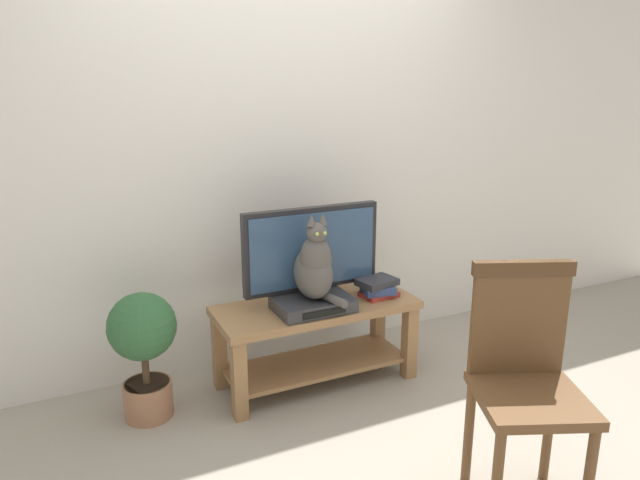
% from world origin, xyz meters
% --- Properties ---
extents(ground_plane, '(12.00, 12.00, 0.00)m').
position_xyz_m(ground_plane, '(0.00, 0.00, 0.00)').
color(ground_plane, gray).
extents(back_wall, '(7.00, 0.12, 2.80)m').
position_xyz_m(back_wall, '(0.00, 0.97, 1.40)').
color(back_wall, silver).
rests_on(back_wall, ground).
extents(tv_stand, '(1.12, 0.45, 0.48)m').
position_xyz_m(tv_stand, '(0.02, 0.45, 0.33)').
color(tv_stand, olive).
rests_on(tv_stand, ground).
extents(tv, '(0.79, 0.20, 0.53)m').
position_xyz_m(tv, '(0.02, 0.51, 0.75)').
color(tv, black).
rests_on(tv, tv_stand).
extents(media_box, '(0.41, 0.28, 0.07)m').
position_xyz_m(media_box, '(-0.03, 0.38, 0.51)').
color(media_box, '#2D2D30').
rests_on(media_box, tv_stand).
extents(cat, '(0.20, 0.35, 0.47)m').
position_xyz_m(cat, '(-0.03, 0.36, 0.73)').
color(cat, '#514C47').
rests_on(cat, media_box).
extents(wooden_chair, '(0.53, 0.53, 0.99)m').
position_xyz_m(wooden_chair, '(0.36, -0.75, 0.58)').
color(wooden_chair, brown).
rests_on(wooden_chair, ground).
extents(book_stack, '(0.24, 0.20, 0.11)m').
position_xyz_m(book_stack, '(0.38, 0.40, 0.53)').
color(book_stack, '#B2332D').
rests_on(book_stack, tv_stand).
extents(potted_plant, '(0.34, 0.34, 0.67)m').
position_xyz_m(potted_plant, '(-0.91, 0.51, 0.40)').
color(potted_plant, '#9E6B4C').
rests_on(potted_plant, ground).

